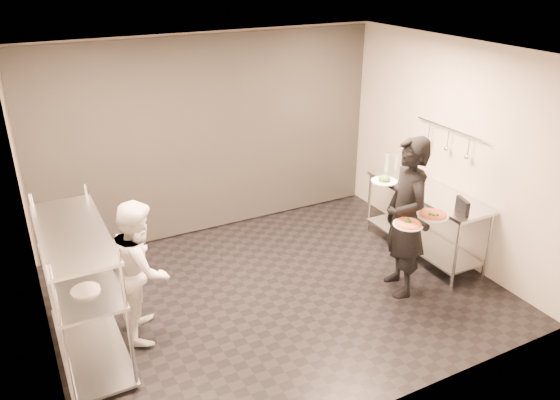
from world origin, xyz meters
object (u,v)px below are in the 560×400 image
pass_rack (81,286)px  bottle_dark (410,173)px  prep_counter (425,210)px  pos_monitor (462,206)px  pizza_plate_far (433,215)px  bottle_green (387,162)px  salad_plate (384,180)px  waiter (406,218)px  pizza_plate_near (408,224)px  bottle_clear (396,162)px  chef (141,269)px

pass_rack → bottle_dark: size_ratio=6.68×
prep_counter → pos_monitor: (-0.12, -0.72, 0.39)m
pizza_plate_far → bottle_green: size_ratio=1.43×
pass_rack → bottle_dark: bearing=4.3°
pos_monitor → salad_plate: bearing=167.5°
salad_plate → waiter: bearing=-71.6°
pos_monitor → bottle_green: bottle_green is taller
waiter → pizza_plate_near: bearing=-19.4°
prep_counter → pos_monitor: bearing=-99.5°
salad_plate → bottle_dark: bearing=32.9°
prep_counter → pizza_plate_far: bearing=-128.8°
prep_counter → waiter: 1.07m
pizza_plate_far → bottle_dark: size_ratio=1.44×
prep_counter → waiter: waiter is taller
bottle_clear → bottle_green: bearing=180.0°
chef → waiter: bearing=-85.2°
bottle_green → bottle_clear: size_ratio=1.20×
pass_rack → pizza_plate_far: bearing=-12.1°
waiter → chef: bearing=-86.7°
chef → bottle_green: chef is taller
pos_monitor → prep_counter: bearing=97.3°
prep_counter → bottle_green: bottle_green is taller
pass_rack → pizza_plate_far: size_ratio=4.64×
waiter → bottle_green: (0.78, 1.37, 0.08)m
salad_plate → pizza_plate_far: bearing=-60.8°
pass_rack → chef: bearing=6.3°
bottle_dark → waiter: bearing=-131.9°
chef → salad_plate: size_ratio=5.03×
pizza_plate_far → bottle_clear: bearing=64.6°
chef → bottle_dark: bearing=-68.9°
waiter → pizza_plate_near: size_ratio=5.81×
pizza_plate_near → pass_rack: bearing=166.4°
prep_counter → chef: (-3.73, 0.06, 0.13)m
pos_monitor → bottle_green: bearing=104.2°
pass_rack → chef: (0.60, 0.07, -0.01)m
prep_counter → bottle_green: bearing=93.8°
pass_rack → salad_plate: (3.39, -0.26, 0.56)m
prep_counter → pos_monitor: size_ratio=7.16×
pos_monitor → pizza_plate_near: bearing=-157.6°
prep_counter → bottle_green: (-0.05, 0.80, 0.42)m
pizza_plate_near → bottle_green: size_ratio=1.37×
salad_plate → bottle_green: salad_plate is taller
pizza_plate_near → waiter: bearing=54.9°
pass_rack → chef: size_ratio=1.06×
prep_counter → bottle_green: 0.90m
waiter → bottle_green: bearing=166.0°
chef → pass_rack: bearing=113.4°
pass_rack → bottle_green: bearing=10.6°
pizza_plate_near → bottle_clear: bearing=55.2°
prep_counter → pos_monitor: 0.83m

